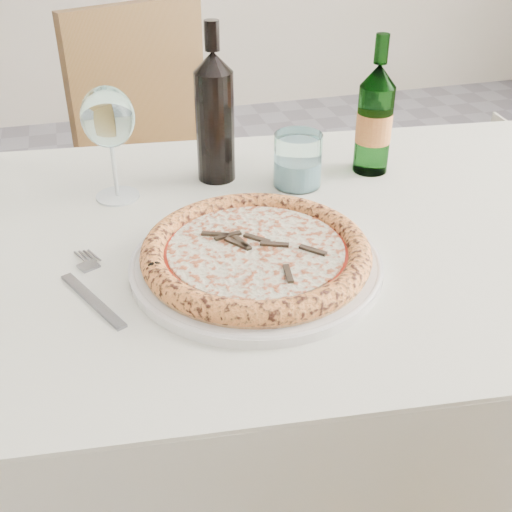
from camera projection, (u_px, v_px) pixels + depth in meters
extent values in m
cube|color=brown|center=(238.00, 248.00, 0.99)|extent=(1.34, 0.86, 0.04)
cube|color=white|center=(238.00, 235.00, 0.98)|extent=(1.40, 0.93, 0.01)
cube|color=white|center=(193.00, 192.00, 1.36)|extent=(1.32, 0.01, 0.22)
cube|color=white|center=(327.00, 489.00, 0.72)|extent=(1.32, 0.01, 0.22)
cylinder|color=brown|center=(435.00, 284.00, 1.57)|extent=(0.06, 0.06, 0.71)
cube|color=brown|center=(179.00, 197.00, 1.76)|extent=(0.52, 0.52, 0.04)
cube|color=brown|center=(139.00, 91.00, 1.75)|extent=(0.39, 0.18, 0.46)
cylinder|color=brown|center=(201.00, 228.00, 2.09)|extent=(0.04, 0.04, 0.43)
cylinder|color=brown|center=(266.00, 275.00, 1.86)|extent=(0.04, 0.04, 0.43)
cylinder|color=brown|center=(105.00, 262.00, 1.92)|extent=(0.04, 0.04, 0.43)
cylinder|color=brown|center=(163.00, 318.00, 1.68)|extent=(0.04, 0.04, 0.43)
cylinder|color=white|center=(256.00, 264.00, 0.90)|extent=(0.35, 0.35, 0.01)
torus|color=white|center=(256.00, 261.00, 0.89)|extent=(0.35, 0.35, 0.01)
cylinder|color=#E2AC6F|center=(256.00, 256.00, 0.89)|extent=(0.31, 0.31, 0.01)
torus|color=#EB8E44|center=(256.00, 251.00, 0.88)|extent=(0.32, 0.32, 0.03)
cylinder|color=#DB4A1A|center=(256.00, 251.00, 0.88)|extent=(0.27, 0.27, 0.00)
cylinder|color=#F1EAC5|center=(256.00, 249.00, 0.88)|extent=(0.24, 0.24, 0.00)
cube|color=#3D2D21|center=(278.00, 243.00, 0.89)|extent=(0.04, 0.01, 0.00)
cube|color=#3D2D21|center=(273.00, 231.00, 0.92)|extent=(0.03, 0.03, 0.00)
cube|color=#3D2D21|center=(243.00, 223.00, 0.94)|extent=(0.01, 0.04, 0.00)
cube|color=#3D2D21|center=(233.00, 240.00, 0.90)|extent=(0.03, 0.03, 0.00)
cube|color=#3D2D21|center=(216.00, 252.00, 0.87)|extent=(0.04, 0.01, 0.00)
cube|color=#3D2D21|center=(228.00, 273.00, 0.82)|extent=(0.03, 0.03, 0.00)
cube|color=#3D2D21|center=(265.00, 262.00, 0.85)|extent=(0.01, 0.04, 0.00)
cube|color=#3D2D21|center=(296.00, 258.00, 0.86)|extent=(0.03, 0.03, 0.00)
cube|color=slate|center=(93.00, 301.00, 0.83)|extent=(0.08, 0.14, 0.00)
cube|color=slate|center=(88.00, 264.00, 0.90)|extent=(0.03, 0.03, 0.00)
cylinder|color=slate|center=(80.00, 255.00, 0.93)|extent=(0.00, 0.04, 0.00)
cylinder|color=slate|center=(85.00, 254.00, 0.93)|extent=(0.00, 0.04, 0.00)
cylinder|color=slate|center=(89.00, 253.00, 0.93)|extent=(0.00, 0.04, 0.00)
cylinder|color=slate|center=(94.00, 253.00, 0.93)|extent=(0.00, 0.04, 0.00)
cylinder|color=white|center=(118.00, 196.00, 1.08)|extent=(0.07, 0.07, 0.00)
cylinder|color=white|center=(114.00, 169.00, 1.06)|extent=(0.01, 0.01, 0.10)
ellipsoid|color=white|center=(108.00, 117.00, 1.01)|extent=(0.09, 0.09, 0.10)
cylinder|color=white|center=(298.00, 160.00, 1.10)|extent=(0.08, 0.08, 0.09)
cylinder|color=#AECAE3|center=(297.00, 172.00, 1.11)|extent=(0.07, 0.07, 0.05)
cylinder|color=#448146|center=(373.00, 130.00, 1.14)|extent=(0.06, 0.06, 0.16)
cone|color=#448146|center=(379.00, 75.00, 1.09)|extent=(0.06, 0.06, 0.04)
cylinder|color=#448146|center=(382.00, 49.00, 1.06)|extent=(0.02, 0.02, 0.05)
cylinder|color=gold|center=(374.00, 127.00, 1.14)|extent=(0.06, 0.06, 0.05)
cylinder|color=black|center=(215.00, 127.00, 1.10)|extent=(0.07, 0.07, 0.19)
cone|color=black|center=(213.00, 61.00, 1.04)|extent=(0.07, 0.07, 0.03)
cylinder|color=black|center=(212.00, 35.00, 1.02)|extent=(0.02, 0.02, 0.05)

